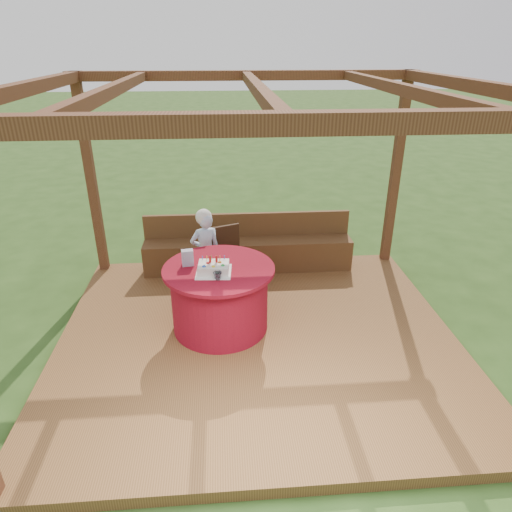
{
  "coord_description": "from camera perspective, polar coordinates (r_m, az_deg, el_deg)",
  "views": [
    {
      "loc": [
        -0.36,
        -4.34,
        3.17
      ],
      "look_at": [
        0.0,
        0.25,
        1.0
      ],
      "focal_mm": 32.0,
      "sensor_mm": 36.0,
      "label": 1
    }
  ],
  "objects": [
    {
      "name": "ground",
      "position": [
        5.39,
        0.21,
        -10.81
      ],
      "size": [
        60.0,
        60.0,
        0.0
      ],
      "primitive_type": "plane",
      "color": "#264416",
      "rests_on": "ground"
    },
    {
      "name": "drinking_glass",
      "position": [
        4.81,
        -4.82,
        -2.49
      ],
      "size": [
        0.11,
        0.11,
        0.09
      ],
      "primitive_type": "imported",
      "rotation": [
        0.0,
        0.0,
        0.26
      ],
      "color": "silver",
      "rests_on": "table"
    },
    {
      "name": "elderly_woman",
      "position": [
        6.02,
        -6.34,
        0.85
      ],
      "size": [
        0.46,
        0.37,
        1.14
      ],
      "color": "#A0C4ED",
      "rests_on": "deck"
    },
    {
      "name": "deck",
      "position": [
        5.35,
        0.21,
        -10.29
      ],
      "size": [
        4.5,
        4.0,
        0.12
      ],
      "primitive_type": "cube",
      "color": "brown",
      "rests_on": "ground"
    },
    {
      "name": "bench",
      "position": [
        6.68,
        -0.98,
        0.59
      ],
      "size": [
        3.0,
        0.42,
        0.8
      ],
      "color": "brown",
      "rests_on": "deck"
    },
    {
      "name": "birthday_cake",
      "position": [
        4.96,
        -5.32,
        -1.48
      ],
      "size": [
        0.4,
        0.4,
        0.18
      ],
      "color": "white",
      "rests_on": "table"
    },
    {
      "name": "table",
      "position": [
        5.26,
        -4.55,
        -5.18
      ],
      "size": [
        1.25,
        1.25,
        0.78
      ],
      "color": "maroon",
      "rests_on": "deck"
    },
    {
      "name": "gift_bag",
      "position": [
        5.13,
        -8.55,
        -0.21
      ],
      "size": [
        0.14,
        0.1,
        0.18
      ],
      "primitive_type": "cube",
      "rotation": [
        0.0,
        0.0,
        0.14
      ],
      "color": "#D187BA",
      "rests_on": "table"
    },
    {
      "name": "chair",
      "position": [
        6.12,
        -3.43,
        0.12
      ],
      "size": [
        0.51,
        0.51,
        0.84
      ],
      "color": "#331F10",
      "rests_on": "deck"
    },
    {
      "name": "pergola",
      "position": [
        4.42,
        0.26,
        15.29
      ],
      "size": [
        4.5,
        4.0,
        2.72
      ],
      "color": "brown",
      "rests_on": "deck"
    }
  ]
}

